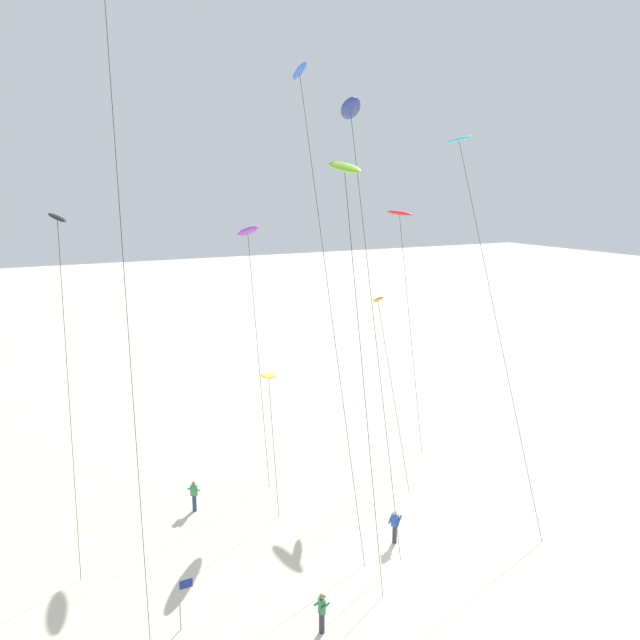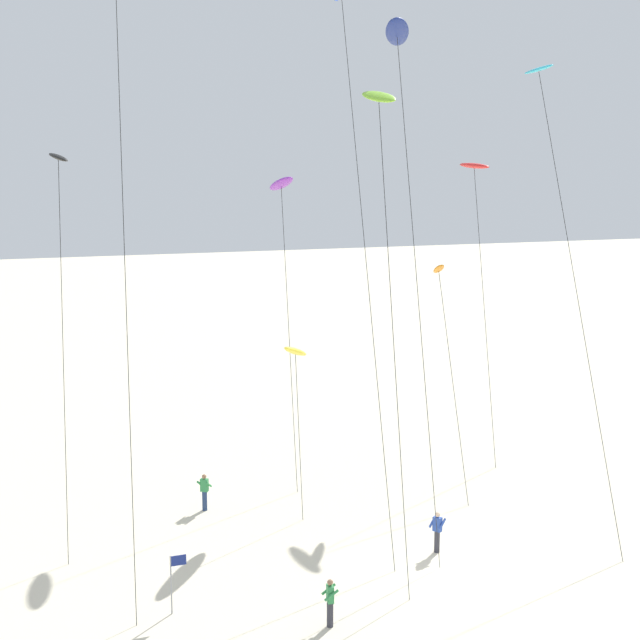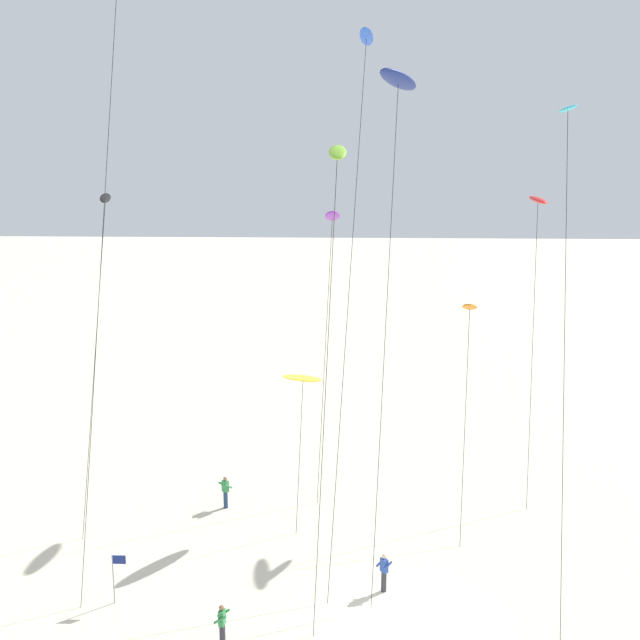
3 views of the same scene
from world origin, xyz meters
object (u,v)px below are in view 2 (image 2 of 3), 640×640
Objects in this scene: kite_orange at (439,272)px; kite_blue at (342,5)px; kite_purple at (281,186)px; marker_flag at (175,572)px; kite_cyan at (541,84)px; kite_flyer_nearest at (437,531)px; kite_yellow at (295,352)px; kite_flyer_furthest at (330,601)px; kite_black at (58,165)px; kite_lime at (379,103)px; kite_red at (474,169)px; kite_navy at (397,34)px; kite_flyer_middle at (204,491)px.

kite_orange is 0.46× the size of kite_blue.
kite_blue is at bearing -68.64° from kite_purple.
kite_orange is 19.90m from marker_flag.
kite_cyan is 20.27m from kite_flyer_nearest.
kite_yellow is 12.42m from kite_flyer_furthest.
kite_black is 21.38m from kite_cyan.
kite_flyer_furthest is at bearing -126.02° from kite_lime.
kite_black is at bearing 148.50° from kite_flyer_nearest.
kite_cyan reaches higher than kite_flyer_nearest.
kite_purple is at bearing 178.69° from kite_red.
kite_blue reaches higher than marker_flag.
kite_navy is (2.50, 3.86, 3.12)m from kite_lime.
kite_flyer_middle is at bearing 173.21° from kite_cyan.
kite_cyan is at bearing 20.58° from marker_flag.
kite_purple is at bearing 21.30° from kite_black.
kite_flyer_middle is 0.80× the size of marker_flag.
kite_orange is 1.38× the size of kite_yellow.
marker_flag reaches higher than kite_flyer_nearest.
kite_flyer_nearest is at bearing -37.55° from kite_lime.
kite_lime is 8.22m from kite_blue.
kite_blue is (-9.01, -3.82, 7.07)m from kite_red.
kite_purple is 21.28m from kite_flyer_furthest.
kite_yellow is at bearing -166.04° from kite_orange.
kite_blue is 13.91× the size of kite_flyer_furthest.
kite_navy is 11.57m from kite_orange.
kite_flyer_nearest is at bearing -94.97° from kite_navy.
kite_navy is 0.91× the size of kite_blue.
kite_navy reaches higher than kite_orange.
kite_orange reaches higher than kite_flyer_nearest.
kite_flyer_nearest is (2.03, -1.56, -16.53)m from kite_lime.
kite_lime is 16.73m from kite_flyer_nearest.
kite_lime is 14.78m from kite_red.
kite_flyer_middle is (-4.00, 0.89, -6.21)m from kite_yellow.
kite_flyer_nearest is (-8.12, -12.04, -14.14)m from kite_red.
kite_cyan is (9.75, 4.05, 1.35)m from kite_lime.
kite_navy is 9.80m from kite_purple.
kite_yellow reaches higher than kite_flyer_middle.
kite_red is 7.35× the size of marker_flag.
kite_red is (21.32, 3.94, -0.12)m from kite_black.
kite_black is (-11.18, 6.54, -2.27)m from kite_lime.
kite_yellow is (-2.81, -1.67, -15.00)m from kite_blue.
kite_blue is 9.02m from kite_purple.
kite_purple is at bearing 151.29° from kite_orange.
kite_flyer_nearest is (0.89, -8.22, -21.21)m from kite_blue.
marker_flag is (-8.64, -2.85, -15.94)m from kite_lime.
kite_blue reaches higher than kite_purple.
kite_cyan is (8.61, -2.61, -3.32)m from kite_blue.
kite_blue reaches higher than kite_red.
kite_red is 1.04× the size of kite_purple.
kite_purple is 0.75× the size of kite_cyan.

